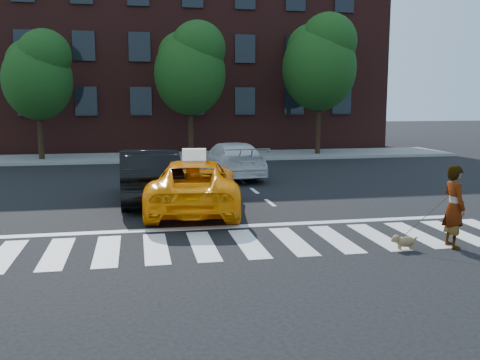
% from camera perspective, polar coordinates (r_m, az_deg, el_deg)
% --- Properties ---
extents(ground, '(120.00, 120.00, 0.00)m').
position_cam_1_polar(ground, '(11.73, 0.93, -6.81)').
color(ground, black).
rests_on(ground, ground).
extents(crosswalk, '(13.00, 2.40, 0.01)m').
position_cam_1_polar(crosswalk, '(11.72, 0.93, -6.78)').
color(crosswalk, silver).
rests_on(crosswalk, ground).
extents(stop_line, '(12.00, 0.30, 0.01)m').
position_cam_1_polar(stop_line, '(13.24, -0.52, -4.97)').
color(stop_line, silver).
rests_on(stop_line, ground).
extents(sidewalk_far, '(30.00, 4.00, 0.15)m').
position_cam_1_polar(sidewalk_far, '(28.81, -6.32, 2.50)').
color(sidewalk_far, slate).
rests_on(sidewalk_far, ground).
extents(building, '(26.00, 10.00, 12.00)m').
position_cam_1_polar(building, '(36.25, -7.50, 13.11)').
color(building, '#421B17').
rests_on(building, ground).
extents(tree_left, '(3.39, 3.38, 6.50)m').
position_cam_1_polar(tree_left, '(28.46, -20.75, 10.73)').
color(tree_left, black).
rests_on(tree_left, ground).
extents(tree_mid, '(3.69, 3.69, 7.10)m').
position_cam_1_polar(tree_mid, '(28.25, -5.29, 12.10)').
color(tree_mid, black).
rests_on(tree_mid, ground).
extents(tree_right, '(4.00, 4.00, 7.70)m').
position_cam_1_polar(tree_right, '(29.82, 8.54, 12.65)').
color(tree_right, black).
rests_on(tree_right, ground).
extents(taxi, '(3.05, 5.47, 1.45)m').
position_cam_1_polar(taxi, '(15.12, -4.95, -0.52)').
color(taxi, '#FF8F05').
rests_on(taxi, ground).
extents(black_sedan, '(1.84, 4.94, 1.61)m').
position_cam_1_polar(black_sedan, '(16.69, -9.74, 0.54)').
color(black_sedan, black).
rests_on(black_sedan, ground).
extents(white_suv, '(2.32, 5.02, 1.42)m').
position_cam_1_polar(white_suv, '(21.50, -0.94, 2.18)').
color(white_suv, silver).
rests_on(white_suv, ground).
extents(woman, '(0.45, 0.66, 1.76)m').
position_cam_1_polar(woman, '(12.12, 21.87, -2.66)').
color(woman, '#999999').
rests_on(woman, ground).
extents(dog, '(0.56, 0.28, 0.32)m').
position_cam_1_polar(dog, '(11.72, 17.04, -6.26)').
color(dog, '#8E6048').
rests_on(dog, ground).
extents(taxi_sign, '(0.68, 0.36, 0.32)m').
position_cam_1_polar(taxi_sign, '(14.81, -4.91, 2.73)').
color(taxi_sign, white).
rests_on(taxi_sign, taxi).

